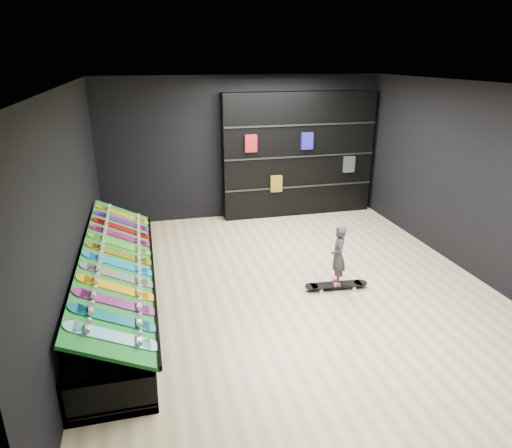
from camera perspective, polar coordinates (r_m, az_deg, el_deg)
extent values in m
cube|color=beige|center=(7.16, 4.31, -7.73)|extent=(6.00, 7.00, 0.01)
cube|color=white|center=(6.34, 5.05, 16.97)|extent=(6.00, 7.00, 0.01)
cube|color=black|center=(9.88, -1.78, 9.45)|extent=(6.00, 0.02, 3.00)
cube|color=black|center=(3.71, 22.11, -11.46)|extent=(6.00, 0.02, 3.00)
cube|color=black|center=(6.35, -22.01, 1.75)|extent=(0.02, 7.00, 3.00)
cube|color=black|center=(8.04, 25.48, 4.94)|extent=(0.02, 7.00, 3.00)
cube|color=#10681B|center=(6.57, -16.80, -4.40)|extent=(0.92, 4.50, 0.46)
cube|color=black|center=(10.07, 5.31, 8.61)|extent=(3.33, 0.39, 2.67)
imported|color=black|center=(7.00, 10.14, -5.34)|extent=(0.21, 0.25, 0.56)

